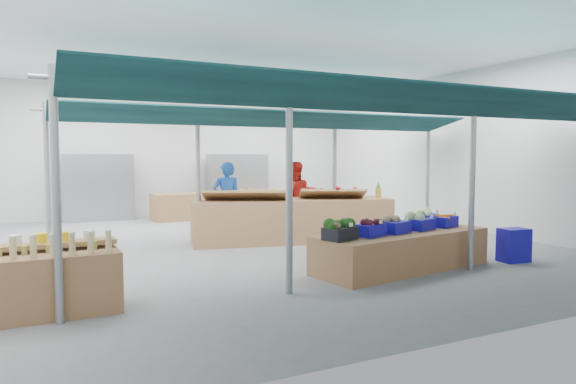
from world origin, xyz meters
The scene contains 24 objects.
floor centered at (0.00, 0.00, 0.00)m, with size 13.00×13.00×0.00m, color slate.
hall centered at (0.00, 1.44, 2.65)m, with size 13.00×13.00×13.00m.
pole_grid centered at (0.75, -1.75, 1.81)m, with size 10.00×4.60×3.00m.
awnings centered at (0.75, -1.75, 2.78)m, with size 9.50×7.08×0.30m.
back_shelving_left centered at (-2.50, 6.00, 1.00)m, with size 2.00×0.50×2.00m, color #B23F33.
back_shelving_right centered at (2.00, 6.00, 1.00)m, with size 2.00×0.50×2.00m, color #B23F33.
bottle_shelf centered at (-4.13, -3.53, 0.42)m, with size 1.73×1.09×1.04m.
veg_counter centered at (1.47, -3.44, 0.32)m, with size 3.34×1.11×0.65m, color #90623E.
fruit_counter centered at (1.05, -0.04, 0.49)m, with size 4.56×1.09×0.98m, color #90623E.
far_counter centered at (1.20, 5.16, 0.41)m, with size 4.54×0.91×0.82m, color #90623E.
crate_stack centered at (3.73, -3.86, 0.31)m, with size 0.52×0.36×0.62m, color #130E9D.
vendor_left centered at (-0.15, 1.06, 0.91)m, with size 0.67×0.44×1.82m, color #1A4BAA.
vendor_right centered at (1.65, 1.06, 0.91)m, with size 0.89×0.69×1.82m, color red.
crate_broccoli centered at (0.05, -3.67, 0.81)m, with size 0.58×0.49×0.35m.
crate_beets centered at (0.70, -3.56, 0.78)m, with size 0.58×0.49×0.29m.
crate_celeriac centered at (1.29, -3.47, 0.79)m, with size 0.58×0.49×0.31m.
crate_cabbage centered at (1.93, -3.36, 0.81)m, with size 0.58×0.49×0.35m.
crate_carrots centered at (2.57, -3.26, 0.76)m, with size 0.58×0.49×0.29m.
sparrow centered at (-0.07, -3.80, 0.90)m, with size 0.12×0.09×0.11m.
pole_ribbon centered at (-0.50, -3.02, 1.08)m, with size 0.12×0.12×0.28m.
apple_heap_yellow centered at (-0.03, 0.08, 1.14)m, with size 2.02×1.42×0.27m.
apple_heap_red centered at (1.93, -0.34, 1.14)m, with size 1.66×1.25×0.27m.
pineapple centered at (3.05, -0.58, 1.16)m, with size 0.14×0.14×0.39m.
crate_extra centered at (2.51, -2.85, 0.80)m, with size 0.61×0.55×0.32m.
Camera 1 is at (-4.21, -10.46, 1.96)m, focal length 32.00 mm.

